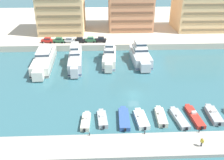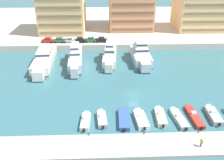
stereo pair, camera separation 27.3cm
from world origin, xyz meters
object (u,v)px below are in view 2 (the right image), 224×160
motorboat_cream_center (160,117)px  car_green_center (91,39)px  yacht_silver_left (76,58)px  motorboat_white_center_left (141,119)px  car_red_far_left (48,40)px  motorboat_grey_left (102,119)px  motorboat_cream_far_left (86,121)px  car_black_center_right (101,39)px  yacht_silver_center_left (141,55)px  motorboat_red_mid_right (194,116)px  car_green_left (59,40)px  yacht_ivory_mid_left (110,56)px  yacht_ivory_far_left (44,60)px  car_silver_mid_left (69,40)px  pedestrian_near_edge (202,142)px  car_black_center_left (80,40)px  motorboat_grey_center_right (179,118)px  motorboat_grey_right (213,115)px

motorboat_cream_center → car_green_center: bearing=109.4°
yacht_silver_left → motorboat_white_center_left: (15.39, -29.14, -1.67)m
car_red_far_left → motorboat_grey_left: bearing=-67.1°
motorboat_cream_far_left → car_red_far_left: size_ratio=1.46×
motorboat_grey_left → car_black_center_right: (-0.15, 44.07, 2.59)m
yacht_silver_center_left → car_green_center: yacht_silver_center_left is taller
motorboat_grey_left → motorboat_red_mid_right: (18.49, 0.25, -0.08)m
yacht_silver_left → car_green_left: 16.88m
car_green_center → motorboat_cream_center: bearing=-70.6°
yacht_ivory_mid_left → motorboat_grey_left: yacht_ivory_mid_left is taller
yacht_ivory_far_left → car_green_left: yacht_ivory_far_left is taller
motorboat_grey_left → car_red_far_left: bearing=112.9°
yacht_ivory_far_left → motorboat_cream_center: (28.63, -28.61, -1.27)m
motorboat_red_mid_right → motorboat_grey_left: bearing=-179.2°
yacht_ivory_far_left → car_silver_mid_left: size_ratio=5.25×
yacht_silver_left → car_red_far_left: 18.96m
motorboat_cream_center → pedestrian_near_edge: (4.85, -8.99, 1.12)m
yacht_silver_left → motorboat_cream_far_left: 29.83m
car_red_far_left → motorboat_red_mid_right: bearing=-49.8°
motorboat_red_mid_right → yacht_ivory_mid_left: bearing=117.9°
motorboat_white_center_left → car_black_center_right: size_ratio=1.64×
yacht_silver_center_left → motorboat_cream_far_left: yacht_silver_center_left is taller
car_green_left → yacht_silver_center_left: bearing=-26.6°
yacht_ivory_far_left → yacht_silver_center_left: yacht_silver_center_left is taller
car_black_center_left → motorboat_grey_center_right: bearing=-62.8°
yacht_silver_center_left → motorboat_grey_left: size_ratio=2.83×
yacht_ivory_far_left → car_black_center_left: size_ratio=5.33×
motorboat_cream_far_left → car_green_left: car_green_left is taller
yacht_ivory_far_left → motorboat_cream_center: bearing=-45.0°
car_black_center_left → car_green_center: (3.73, 0.24, 0.00)m
motorboat_red_mid_right → car_black_center_left: (-26.04, 43.68, 2.67)m
yacht_ivory_mid_left → car_green_left: yacht_ivory_mid_left is taller
motorboat_cream_center → motorboat_grey_center_right: size_ratio=0.90×
motorboat_grey_right → motorboat_cream_center: bearing=-179.3°
motorboat_grey_left → motorboat_grey_right: bearing=1.0°
yacht_ivory_mid_left → motorboat_red_mid_right: 34.32m
motorboat_cream_center → motorboat_grey_right: motorboat_grey_right is taller
yacht_silver_center_left → motorboat_grey_center_right: yacht_silver_center_left is taller
motorboat_red_mid_right → car_black_center_left: bearing=120.8°
pedestrian_near_edge → car_black_center_left: bearing=114.6°
motorboat_grey_left → motorboat_cream_center: 11.69m
yacht_ivory_far_left → yacht_silver_center_left: 28.96m
yacht_ivory_mid_left → motorboat_red_mid_right: bearing=-62.1°
motorboat_cream_center → car_green_center: size_ratio=1.64×
yacht_ivory_mid_left → car_red_far_left: 25.22m
yacht_ivory_mid_left → motorboat_white_center_left: 31.40m
motorboat_grey_right → car_green_center: size_ratio=1.70×
yacht_silver_left → yacht_silver_center_left: (19.68, 1.95, -0.01)m
yacht_ivory_mid_left → motorboat_white_center_left: (5.20, -30.92, -1.60)m
yacht_ivory_far_left → car_green_center: size_ratio=5.34×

